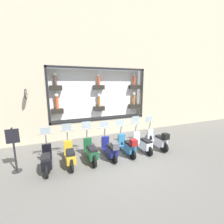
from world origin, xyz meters
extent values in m
plane|color=#66635E|center=(0.00, 0.00, 0.00)|extent=(120.00, 120.00, 0.00)
cube|color=beige|center=(3.60, -10.57, 5.14)|extent=(0.40, 14.87, 10.29)
cube|color=beige|center=(3.60, 0.00, 0.51)|extent=(0.40, 6.27, 1.02)
cube|color=beige|center=(3.60, 0.00, 7.33)|extent=(0.40, 6.27, 5.92)
cube|color=black|center=(3.39, 0.00, 4.31)|extent=(0.04, 6.27, 0.12)
cube|color=black|center=(3.39, 0.00, 1.08)|extent=(0.04, 6.27, 0.12)
cube|color=black|center=(3.39, -3.07, 2.69)|extent=(0.04, 0.12, 3.34)
cube|color=black|center=(3.39, 3.07, 2.69)|extent=(0.04, 0.12, 3.34)
cube|color=white|center=(3.95, 0.00, 2.69)|extent=(0.04, 6.03, 3.10)
cube|color=#28231E|center=(3.73, -2.62, 3.14)|extent=(0.36, 0.70, 0.28)
cylinder|color=#CC4C23|center=(3.73, -2.62, 3.57)|extent=(0.16, 0.16, 0.58)
sphere|color=beige|center=(3.73, -2.62, 3.96)|extent=(0.21, 0.21, 0.21)
cube|color=#28231E|center=(3.73, 0.00, 3.14)|extent=(0.36, 0.70, 0.28)
cylinder|color=#CC4C23|center=(3.73, 0.00, 3.56)|extent=(0.15, 0.15, 0.55)
sphere|color=white|center=(3.73, 0.00, 3.93)|extent=(0.20, 0.20, 0.20)
cube|color=#28231E|center=(3.73, 2.62, 3.14)|extent=(0.36, 0.70, 0.28)
cylinder|color=#47382D|center=(3.73, 2.62, 3.56)|extent=(0.15, 0.15, 0.56)
sphere|color=white|center=(3.73, 2.62, 3.94)|extent=(0.20, 0.20, 0.20)
cube|color=#28231E|center=(3.73, -2.62, 1.76)|extent=(0.36, 0.70, 0.28)
cylinder|color=#B26B2D|center=(3.73, -2.62, 2.22)|extent=(0.18, 0.18, 0.63)
sphere|color=beige|center=(3.73, -2.62, 2.65)|extent=(0.23, 0.23, 0.23)
cube|color=#28231E|center=(3.73, 0.00, 1.76)|extent=(0.36, 0.70, 0.28)
cylinder|color=#B26B2D|center=(3.73, 0.00, 2.21)|extent=(0.17, 0.17, 0.61)
sphere|color=white|center=(3.73, 0.00, 2.62)|extent=(0.22, 0.22, 0.22)
cube|color=#28231E|center=(3.73, 2.62, 1.76)|extent=(0.36, 0.70, 0.28)
cylinder|color=#CC4C23|center=(3.73, 2.62, 2.24)|extent=(0.19, 0.19, 0.68)
sphere|color=beige|center=(3.73, 2.62, 2.70)|extent=(0.24, 0.24, 0.24)
cylinder|color=black|center=(3.23, 4.09, 2.86)|extent=(0.35, 0.05, 0.05)
torus|color=black|center=(3.05, 4.09, 2.86)|extent=(0.54, 0.06, 0.54)
cylinder|color=white|center=(3.05, 4.09, 2.86)|extent=(0.44, 0.03, 0.44)
cylinder|color=black|center=(1.10, -2.15, 0.27)|extent=(0.54, 0.09, 0.54)
cylinder|color=black|center=(-0.16, -2.15, 0.27)|extent=(0.54, 0.09, 0.54)
cube|color=#B7BCC6|center=(0.47, -2.15, 0.26)|extent=(1.02, 0.38, 0.06)
cube|color=#B7BCC6|center=(0.09, -2.15, 0.47)|extent=(0.61, 0.35, 0.36)
cube|color=black|center=(0.09, -2.15, 0.70)|extent=(0.58, 0.31, 0.10)
cube|color=#B7BCC6|center=(1.01, -2.15, 0.57)|extent=(0.12, 0.37, 0.56)
cylinder|color=gray|center=(1.08, -2.15, 1.06)|extent=(0.20, 0.06, 0.45)
cylinder|color=gray|center=(1.15, -2.15, 1.28)|extent=(0.04, 0.61, 0.04)
cube|color=silver|center=(1.19, -2.15, 1.42)|extent=(0.08, 0.42, 0.29)
cube|color=black|center=(-0.22, -2.15, 0.86)|extent=(0.28, 0.28, 0.28)
cylinder|color=black|center=(1.13, -1.26, 0.24)|extent=(0.47, 0.09, 0.47)
cylinder|color=black|center=(-0.19, -1.26, 0.24)|extent=(0.47, 0.09, 0.47)
cube|color=silver|center=(0.47, -1.26, 0.22)|extent=(1.02, 0.38, 0.06)
cube|color=silver|center=(0.09, -1.26, 0.43)|extent=(0.61, 0.35, 0.36)
cube|color=black|center=(0.09, -1.26, 0.66)|extent=(0.58, 0.31, 0.10)
cube|color=silver|center=(1.01, -1.26, 0.53)|extent=(0.12, 0.37, 0.56)
cylinder|color=gray|center=(1.08, -1.26, 1.03)|extent=(0.20, 0.06, 0.45)
cylinder|color=gray|center=(1.15, -1.26, 1.24)|extent=(0.04, 0.60, 0.04)
cube|color=silver|center=(1.19, -1.26, 1.45)|extent=(0.10, 0.42, 0.41)
cylinder|color=black|center=(1.13, -0.36, 0.24)|extent=(0.47, 0.09, 0.47)
cylinder|color=black|center=(-0.19, -0.36, 0.24)|extent=(0.47, 0.09, 0.47)
cube|color=teal|center=(0.47, -0.36, 0.22)|extent=(1.02, 0.39, 0.06)
cube|color=teal|center=(0.09, -0.36, 0.43)|extent=(0.61, 0.35, 0.36)
cube|color=black|center=(0.09, -0.36, 0.66)|extent=(0.58, 0.31, 0.10)
cube|color=teal|center=(1.01, -0.36, 0.53)|extent=(0.12, 0.37, 0.56)
cylinder|color=gray|center=(1.08, -0.36, 1.03)|extent=(0.20, 0.06, 0.45)
cylinder|color=gray|center=(1.15, -0.36, 1.24)|extent=(0.04, 0.60, 0.04)
cube|color=silver|center=(1.19, -0.36, 1.40)|extent=(0.08, 0.42, 0.32)
cube|color=maroon|center=(-0.24, -0.36, 0.82)|extent=(0.28, 0.28, 0.28)
cylinder|color=black|center=(1.14, 0.54, 0.22)|extent=(0.45, 0.09, 0.45)
cylinder|color=black|center=(-0.20, 0.54, 0.22)|extent=(0.45, 0.09, 0.45)
cube|color=navy|center=(0.47, 0.54, 0.21)|extent=(1.02, 0.39, 0.06)
cube|color=navy|center=(0.09, 0.54, 0.42)|extent=(0.61, 0.35, 0.36)
cube|color=black|center=(0.09, 0.54, 0.65)|extent=(0.58, 0.31, 0.10)
cube|color=navy|center=(1.01, 0.54, 0.52)|extent=(0.12, 0.37, 0.56)
cylinder|color=gray|center=(1.08, 0.54, 1.02)|extent=(0.20, 0.06, 0.45)
cylinder|color=gray|center=(1.15, 0.54, 1.23)|extent=(0.04, 0.60, 0.04)
cube|color=silver|center=(1.19, 0.54, 1.39)|extent=(0.08, 0.42, 0.32)
cube|color=#4C4C51|center=(-0.25, 0.54, 0.81)|extent=(0.28, 0.28, 0.28)
cylinder|color=black|center=(1.10, 1.44, 0.28)|extent=(0.55, 0.09, 0.55)
cylinder|color=black|center=(-0.16, 1.44, 0.28)|extent=(0.55, 0.09, 0.55)
cube|color=#19512D|center=(0.47, 1.44, 0.26)|extent=(1.02, 0.38, 0.06)
cube|color=#19512D|center=(0.09, 1.44, 0.47)|extent=(0.61, 0.35, 0.36)
cube|color=black|center=(0.09, 1.44, 0.70)|extent=(0.58, 0.31, 0.10)
cube|color=#19512D|center=(1.01, 1.44, 0.57)|extent=(0.12, 0.37, 0.56)
cylinder|color=gray|center=(1.08, 1.44, 1.07)|extent=(0.20, 0.06, 0.45)
cylinder|color=gray|center=(1.15, 1.44, 1.28)|extent=(0.04, 0.60, 0.04)
cube|color=silver|center=(1.19, 1.44, 1.45)|extent=(0.09, 0.42, 0.34)
cylinder|color=black|center=(1.10, 2.33, 0.27)|extent=(0.55, 0.09, 0.55)
cylinder|color=black|center=(-0.16, 2.33, 0.27)|extent=(0.55, 0.09, 0.55)
cube|color=gold|center=(0.47, 2.33, 0.26)|extent=(1.02, 0.38, 0.06)
cube|color=gold|center=(0.09, 2.33, 0.47)|extent=(0.61, 0.35, 0.36)
cube|color=black|center=(0.09, 2.33, 0.70)|extent=(0.58, 0.31, 0.10)
cube|color=gold|center=(1.01, 2.33, 0.57)|extent=(0.12, 0.37, 0.56)
cylinder|color=gray|center=(1.08, 2.33, 1.06)|extent=(0.20, 0.06, 0.45)
cylinder|color=gray|center=(1.15, 2.33, 1.28)|extent=(0.04, 0.61, 0.04)
cube|color=silver|center=(1.19, 2.33, 1.44)|extent=(0.09, 0.42, 0.33)
cylinder|color=black|center=(1.12, 3.23, 0.25)|extent=(0.49, 0.09, 0.49)
cylinder|color=black|center=(-0.18, 3.23, 0.25)|extent=(0.49, 0.09, 0.49)
cube|color=black|center=(0.47, 3.23, 0.23)|extent=(1.02, 0.38, 0.06)
cube|color=black|center=(0.09, 3.23, 0.44)|extent=(0.61, 0.35, 0.36)
cube|color=black|center=(0.09, 3.23, 0.67)|extent=(0.58, 0.31, 0.10)
cube|color=black|center=(1.01, 3.23, 0.54)|extent=(0.12, 0.37, 0.56)
cylinder|color=gray|center=(1.08, 3.23, 1.04)|extent=(0.20, 0.06, 0.45)
cylinder|color=gray|center=(1.15, 3.23, 1.25)|extent=(0.04, 0.61, 0.04)
cube|color=silver|center=(1.19, 3.23, 1.40)|extent=(0.07, 0.42, 0.28)
cylinder|color=#232326|center=(0.67, 4.34, 0.01)|extent=(0.36, 0.36, 0.02)
cylinder|color=#232326|center=(0.67, 4.34, 0.89)|extent=(0.07, 0.07, 1.79)
cube|color=black|center=(0.65, 4.34, 1.46)|extent=(0.03, 0.45, 0.55)
camera|label=1|loc=(-5.68, 2.86, 3.41)|focal=24.00mm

